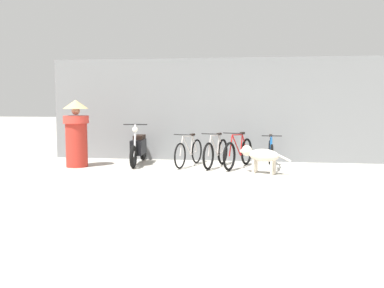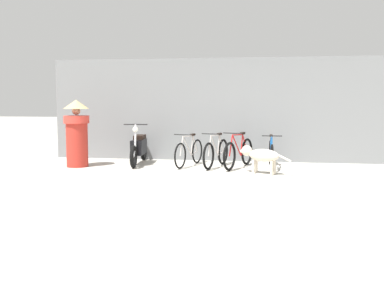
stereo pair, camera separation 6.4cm
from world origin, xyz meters
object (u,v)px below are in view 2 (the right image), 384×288
motorcycle (139,148)px  person_in_robes (77,132)px  bicycle_0 (189,152)px  bicycle_2 (239,153)px  stray_dog (261,155)px  bicycle_3 (271,154)px  bicycle_1 (216,153)px

motorcycle → person_in_robes: person_in_robes is taller
motorcycle → person_in_robes: (-1.35, -0.66, 0.43)m
bicycle_0 → person_in_robes: bearing=-63.6°
bicycle_2 → motorcycle: 2.53m
bicycle_2 → person_in_robes: (-3.87, -0.45, 0.49)m
stray_dog → person_in_robes: size_ratio=0.70×
bicycle_3 → stray_dog: bicycle_3 is taller
motorcycle → bicycle_2: bearing=80.0°
bicycle_1 → stray_dog: size_ratio=1.40×
bicycle_3 → bicycle_1: bearing=-84.9°
bicycle_0 → stray_dog: (1.73, -0.91, 0.08)m
bicycle_3 → bicycle_2: bearing=-79.8°
bicycle_2 → motorcycle: bearing=-75.5°
bicycle_2 → motorcycle: motorcycle is taller
bicycle_2 → person_in_robes: 3.92m
stray_dog → bicycle_2: bearing=-32.1°
bicycle_1 → person_in_robes: (-3.33, -0.46, 0.50)m
bicycle_3 → person_in_robes: 4.70m
bicycle_0 → person_in_robes: size_ratio=0.98×
bicycle_1 → bicycle_2: 0.54m
bicycle_2 → person_in_robes: bearing=-64.0°
bicycle_1 → bicycle_3: bicycle_1 is taller
motorcycle → person_in_robes: bearing=-69.1°
person_in_robes → bicycle_0: bearing=149.3°
bicycle_1 → motorcycle: size_ratio=0.82×
person_in_robes → bicycle_2: bearing=144.3°
bicycle_0 → bicycle_2: size_ratio=0.95×
bicycle_1 → stray_dog: bicycle_1 is taller
bicycle_0 → bicycle_3: bicycle_0 is taller
bicycle_0 → bicycle_1: bicycle_1 is taller
bicycle_2 → motorcycle: (-2.52, 0.21, 0.06)m
motorcycle → stray_dog: bearing=66.2°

